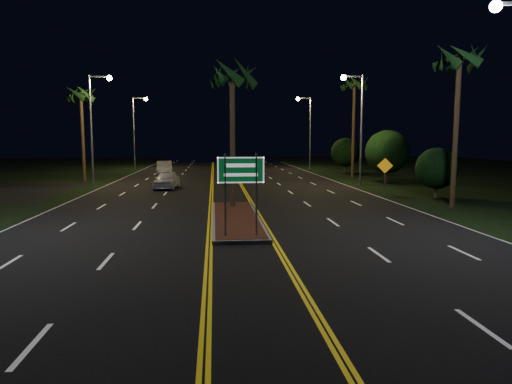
{
  "coord_description": "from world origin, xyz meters",
  "views": [
    {
      "loc": [
        -1.01,
        -14.61,
        3.91
      ],
      "look_at": [
        0.54,
        2.34,
        1.9
      ],
      "focal_mm": 32.0,
      "sensor_mm": 36.0,
      "label": 1
    }
  ],
  "objects": [
    {
      "name": "streetlight_right_mid",
      "position": [
        10.61,
        22.0,
        5.66
      ],
      "size": [
        1.91,
        0.44,
        9.0
      ],
      "color": "gray",
      "rests_on": "ground"
    },
    {
      "name": "car_near",
      "position": [
        -4.74,
        21.47,
        0.79
      ],
      "size": [
        2.53,
        4.95,
        1.59
      ],
      "primitive_type": "imported",
      "rotation": [
        0.0,
        0.0,
        -0.1
      ],
      "color": "silver",
      "rests_on": "ground"
    },
    {
      "name": "shrub_mid",
      "position": [
        14.0,
        24.0,
        2.73
      ],
      "size": [
        3.78,
        3.78,
        4.62
      ],
      "color": "#382819",
      "rests_on": "ground"
    },
    {
      "name": "median_island",
      "position": [
        0.0,
        7.0,
        0.08
      ],
      "size": [
        2.25,
        10.25,
        0.17
      ],
      "color": "gray",
      "rests_on": "ground"
    },
    {
      "name": "shrub_far",
      "position": [
        13.8,
        36.0,
        2.34
      ],
      "size": [
        3.24,
        3.24,
        3.96
      ],
      "color": "#382819",
      "rests_on": "ground"
    },
    {
      "name": "streetlight_right_far",
      "position": [
        10.61,
        42.0,
        5.66
      ],
      "size": [
        1.91,
        0.44,
        9.0
      ],
      "color": "gray",
      "rests_on": "ground"
    },
    {
      "name": "palm_left_far",
      "position": [
        -12.8,
        28.0,
        7.75
      ],
      "size": [
        2.4,
        2.4,
        8.8
      ],
      "color": "#382819",
      "rests_on": "ground"
    },
    {
      "name": "ground",
      "position": [
        0.0,
        0.0,
        0.0
      ],
      "size": [
        120.0,
        120.0,
        0.0
      ],
      "primitive_type": "plane",
      "color": "black",
      "rests_on": "ground"
    },
    {
      "name": "streetlight_left_far",
      "position": [
        -10.61,
        44.0,
        5.66
      ],
      "size": [
        1.91,
        0.44,
        9.0
      ],
      "color": "gray",
      "rests_on": "ground"
    },
    {
      "name": "palm_median",
      "position": [
        0.0,
        10.5,
        7.28
      ],
      "size": [
        2.4,
        2.4,
        8.3
      ],
      "color": "#382819",
      "rests_on": "ground"
    },
    {
      "name": "streetlight_left_mid",
      "position": [
        -10.61,
        24.0,
        5.66
      ],
      "size": [
        1.91,
        0.44,
        9.0
      ],
      "color": "gray",
      "rests_on": "ground"
    },
    {
      "name": "car_far",
      "position": [
        -6.37,
        34.89,
        0.86
      ],
      "size": [
        2.84,
        5.41,
        1.73
      ],
      "primitive_type": "imported",
      "rotation": [
        0.0,
        0.0,
        0.12
      ],
      "color": "silver",
      "rests_on": "ground"
    },
    {
      "name": "palm_right_near",
      "position": [
        12.5,
        10.0,
        8.21
      ],
      "size": [
        2.4,
        2.4,
        9.3
      ],
      "color": "#382819",
      "rests_on": "ground"
    },
    {
      "name": "highway_sign",
      "position": [
        0.0,
        2.8,
        2.4
      ],
      "size": [
        1.8,
        0.08,
        3.2
      ],
      "color": "gray",
      "rests_on": "ground"
    },
    {
      "name": "shrub_near",
      "position": [
        13.5,
        14.0,
        1.95
      ],
      "size": [
        2.7,
        2.7,
        3.3
      ],
      "color": "#382819",
      "rests_on": "ground"
    },
    {
      "name": "warning_sign",
      "position": [
        10.8,
        16.06,
        1.66
      ],
      "size": [
        1.03,
        0.33,
        2.55
      ],
      "rotation": [
        0.0,
        0.0,
        -0.29
      ],
      "color": "gray",
      "rests_on": "ground"
    },
    {
      "name": "palm_right_far",
      "position": [
        12.8,
        30.0,
        9.14
      ],
      "size": [
        2.4,
        2.4,
        10.3
      ],
      "color": "#382819",
      "rests_on": "ground"
    }
  ]
}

